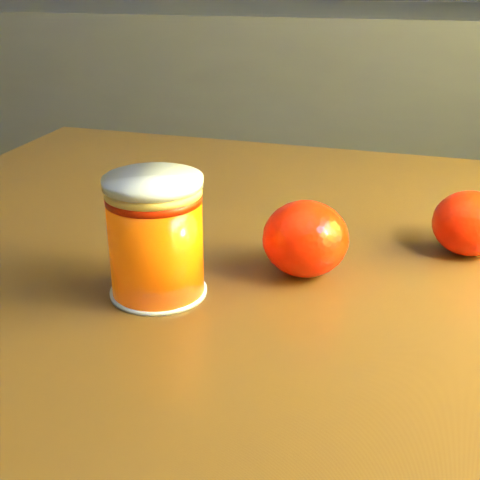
# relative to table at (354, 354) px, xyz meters

# --- Properties ---
(kitchen_counter) EXTENTS (3.15, 0.60, 0.90)m
(kitchen_counter) POSITION_rel_table_xyz_m (-0.96, 1.35, -0.23)
(kitchen_counter) COLOR #444347
(kitchen_counter) RESTS_ON ground
(table) EXTENTS (1.11, 0.82, 0.78)m
(table) POSITION_rel_table_xyz_m (0.00, 0.00, 0.00)
(table) COLOR brown
(table) RESTS_ON ground
(juice_glass) EXTENTS (0.08, 0.08, 0.10)m
(juice_glass) POSITION_rel_table_xyz_m (-0.16, -0.10, 0.15)
(juice_glass) COLOR #FF5705
(juice_glass) RESTS_ON table
(orange_front) EXTENTS (0.08, 0.08, 0.07)m
(orange_front) POSITION_rel_table_xyz_m (-0.05, -0.03, 0.13)
(orange_front) COLOR #FF2205
(orange_front) RESTS_ON table
(orange_back) EXTENTS (0.07, 0.07, 0.06)m
(orange_back) POSITION_rel_table_xyz_m (0.09, 0.04, 0.13)
(orange_back) COLOR #FF2205
(orange_back) RESTS_ON table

